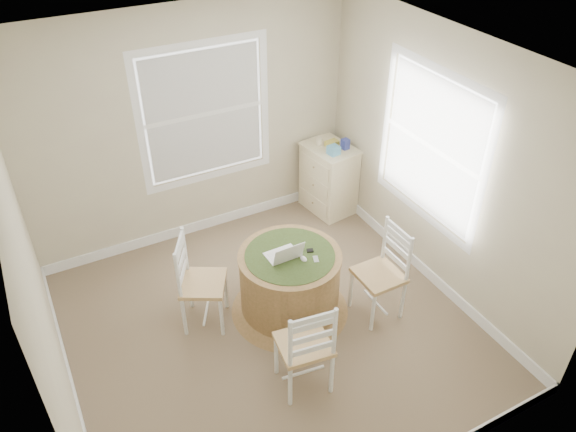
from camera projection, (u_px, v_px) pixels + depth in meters
room at (276, 202)px, 4.78m from camera, size 3.64×3.64×2.64m
round_table at (290, 280)px, 5.33m from camera, size 1.15×1.15×0.69m
chair_left at (203, 283)px, 5.16m from camera, size 0.55×0.56×0.95m
chair_near at (304, 344)px, 4.56m from camera, size 0.47×0.45×0.95m
chair_right at (379, 275)px, 5.25m from camera, size 0.40×0.42×0.95m
laptop at (284, 255)px, 5.11m from camera, size 0.30×0.27×0.21m
mouse at (303, 259)px, 5.10m from camera, size 0.08×0.10×0.03m
phone at (316, 259)px, 5.10m from camera, size 0.07×0.10×0.02m
keys at (310, 251)px, 5.19m from camera, size 0.07×0.07×0.02m
corner_chest at (328, 179)px, 6.74m from camera, size 0.57×0.70×0.85m
tissue_box at (334, 151)px, 6.32m from camera, size 0.14×0.14×0.10m
box_yellow at (332, 143)px, 6.52m from camera, size 0.16×0.12×0.06m
box_blue at (347, 144)px, 6.43m from camera, size 0.09×0.09×0.12m
cup_cream at (318, 141)px, 6.53m from camera, size 0.07×0.07×0.09m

